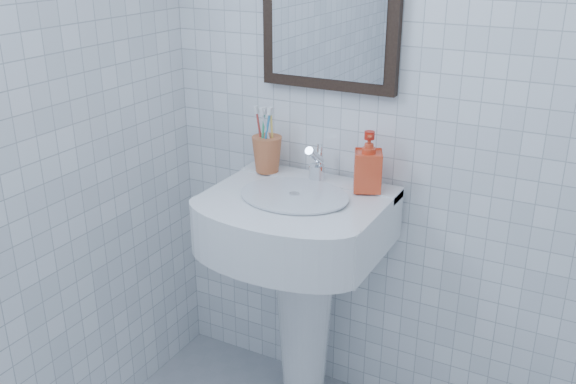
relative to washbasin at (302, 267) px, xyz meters
The scene contains 5 objects.
wall_back 0.80m from the washbasin, 24.83° to the left, with size 2.20×0.02×2.50m, color white.
washbasin is the anchor object (origin of this frame).
faucet 0.37m from the washbasin, 90.00° to the left, with size 0.06×0.12×0.14m.
toothbrush_cup 0.43m from the washbasin, 151.18° to the left, with size 0.11×0.11×0.13m, color #BB5E35, non-canonical shape.
soap_dispenser 0.46m from the washbasin, 29.04° to the left, with size 0.09×0.10×0.21m, color red.
Camera 1 is at (0.46, -0.85, 1.75)m, focal length 40.00 mm.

